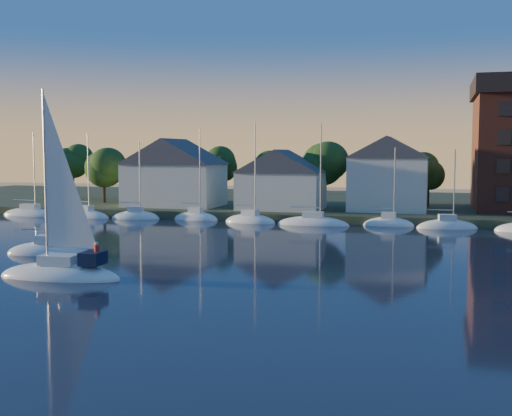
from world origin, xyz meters
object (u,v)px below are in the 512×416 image
at_px(clubhouse_east, 388,173).
at_px(hero_sailboat, 61,270).
at_px(clubhouse_west, 174,172).
at_px(clubhouse_centre, 281,179).
at_px(drifting_sailboat_left, 50,253).

height_order(clubhouse_east, hero_sailboat, hero_sailboat).
height_order(clubhouse_west, clubhouse_centre, clubhouse_west).
bearing_deg(hero_sailboat, clubhouse_east, -114.71).
distance_m(clubhouse_centre, drifting_sailboat_left, 38.57).
distance_m(clubhouse_west, clubhouse_east, 30.02).
bearing_deg(clubhouse_east, clubhouse_centre, -171.87).
bearing_deg(clubhouse_west, drifting_sailboat_left, -83.45).
height_order(clubhouse_west, drifting_sailboat_left, drifting_sailboat_left).
relative_size(hero_sailboat, drifting_sailboat_left, 1.21).
height_order(clubhouse_east, drifting_sailboat_left, clubhouse_east).
height_order(clubhouse_west, clubhouse_east, clubhouse_east).
xyz_separation_m(clubhouse_west, clubhouse_east, (30.00, 1.00, 0.07)).
relative_size(clubhouse_east, hero_sailboat, 0.74).
height_order(clubhouse_west, hero_sailboat, hero_sailboat).
relative_size(clubhouse_west, clubhouse_east, 1.30).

